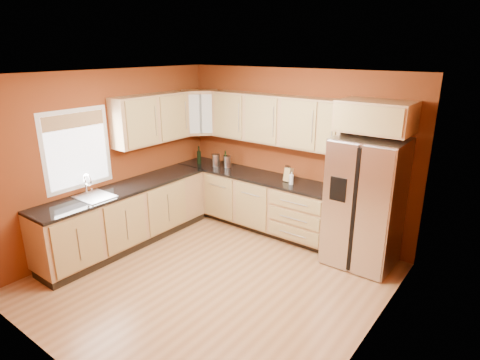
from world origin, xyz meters
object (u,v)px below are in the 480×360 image
object	(u,v)px
wine_bottle_a	(199,155)
refrigerator	(365,203)
canister_left	(227,162)
soap_dispenser	(291,178)
knife_block	(288,175)

from	to	relation	value
wine_bottle_a	refrigerator	bearing A→B (deg)	0.26
canister_left	wine_bottle_a	distance (m)	0.56
refrigerator	soap_dispenser	bearing A→B (deg)	-179.26
refrigerator	wine_bottle_a	size ratio (longest dim) A/B	5.59
wine_bottle_a	soap_dispenser	distance (m)	1.88
canister_left	wine_bottle_a	size ratio (longest dim) A/B	0.62
knife_block	canister_left	bearing A→B (deg)	-174.21
wine_bottle_a	knife_block	bearing A→B (deg)	3.50
canister_left	knife_block	xyz separation A→B (m)	(1.23, -0.02, 0.01)
canister_left	soap_dispenser	bearing A→B (deg)	-5.55
wine_bottle_a	canister_left	bearing A→B (deg)	13.43
wine_bottle_a	knife_block	xyz separation A→B (m)	(1.77, 0.11, -0.05)
soap_dispenser	canister_left	bearing A→B (deg)	174.45
refrigerator	canister_left	distance (m)	2.49
refrigerator	wine_bottle_a	world-z (taller)	refrigerator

